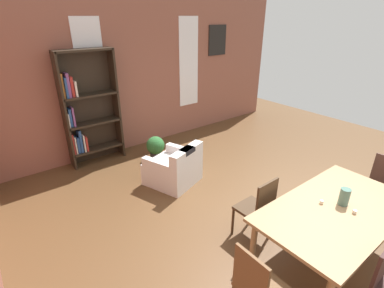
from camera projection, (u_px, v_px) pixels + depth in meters
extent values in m
plane|color=brown|center=(292.00, 231.00, 4.05)|extent=(10.38, 10.38, 0.00)
cube|color=#925646|center=(144.00, 75.00, 6.31)|extent=(7.74, 0.12, 3.18)
cube|color=white|center=(92.00, 74.00, 5.54)|extent=(0.55, 0.02, 2.07)
cube|color=white|center=(189.00, 63.00, 6.85)|extent=(0.55, 0.02, 2.07)
cube|color=#9C7951|center=(337.00, 209.00, 3.30)|extent=(2.00, 1.09, 0.04)
cylinder|color=#9C7951|center=(253.00, 247.00, 3.27)|extent=(0.07, 0.07, 0.72)
cylinder|color=#9C7951|center=(333.00, 193.00, 4.28)|extent=(0.07, 0.07, 0.72)
cylinder|color=#4C7266|center=(344.00, 197.00, 3.31)|extent=(0.12, 0.12, 0.21)
cylinder|color=silver|center=(355.00, 212.00, 3.19)|extent=(0.04, 0.04, 0.04)
cylinder|color=silver|center=(322.00, 202.00, 3.36)|extent=(0.04, 0.04, 0.04)
cube|color=#482F26|center=(378.00, 192.00, 4.14)|extent=(0.43, 0.43, 0.04)
cylinder|color=#482F26|center=(356.00, 204.00, 4.25)|extent=(0.04, 0.04, 0.43)
cylinder|color=#482F26|center=(383.00, 216.00, 4.01)|extent=(0.04, 0.04, 0.43)
cylinder|color=#482F26|center=(365.00, 195.00, 4.47)|extent=(0.04, 0.04, 0.43)
cube|color=#402D1C|center=(253.00, 209.00, 3.78)|extent=(0.41, 0.41, 0.04)
cube|color=#402D1C|center=(267.00, 200.00, 3.54)|extent=(0.38, 0.04, 0.50)
cylinder|color=#402D1C|center=(250.00, 211.00, 4.10)|extent=(0.04, 0.04, 0.43)
cylinder|color=#402D1C|center=(233.00, 222.00, 3.90)|extent=(0.04, 0.04, 0.43)
cylinder|color=#402D1C|center=(271.00, 224.00, 3.85)|extent=(0.04, 0.04, 0.43)
cylinder|color=#402D1C|center=(253.00, 236.00, 3.64)|extent=(0.04, 0.04, 0.43)
cube|color=brown|center=(261.00, 286.00, 2.70)|extent=(0.40, 0.40, 0.04)
cube|color=brown|center=(250.00, 277.00, 2.49)|extent=(0.03, 0.38, 0.50)
cylinder|color=brown|center=(257.00, 281.00, 3.02)|extent=(0.04, 0.04, 0.43)
cube|color=#39221F|center=(381.00, 268.00, 2.59)|extent=(0.38, 0.05, 0.50)
cube|color=#2D2319|center=(64.00, 114.00, 5.28)|extent=(0.04, 0.30, 2.24)
cube|color=#2D2319|center=(116.00, 104.00, 5.85)|extent=(0.04, 0.30, 2.24)
cube|color=#2D2319|center=(89.00, 107.00, 5.67)|extent=(1.07, 0.01, 2.24)
cube|color=#2D2319|center=(98.00, 148.00, 5.91)|extent=(1.03, 0.30, 0.04)
cube|color=#B22D28|center=(72.00, 144.00, 5.55)|extent=(0.04, 0.20, 0.42)
cube|color=white|center=(75.00, 145.00, 5.59)|extent=(0.03, 0.19, 0.35)
cube|color=#284C8C|center=(78.00, 145.00, 5.62)|extent=(0.05, 0.17, 0.32)
cube|color=#284C8C|center=(80.00, 141.00, 5.63)|extent=(0.05, 0.19, 0.46)
cube|color=white|center=(83.00, 142.00, 5.68)|extent=(0.03, 0.22, 0.36)
cube|color=#B22D28|center=(85.00, 143.00, 5.71)|extent=(0.04, 0.22, 0.31)
cube|color=#2D2319|center=(94.00, 122.00, 5.68)|extent=(1.03, 0.30, 0.04)
cube|color=white|center=(68.00, 120.00, 5.35)|extent=(0.03, 0.22, 0.27)
cube|color=#284C8C|center=(70.00, 117.00, 5.36)|extent=(0.05, 0.16, 0.35)
cube|color=#8C4C8C|center=(72.00, 116.00, 5.38)|extent=(0.03, 0.20, 0.37)
cube|color=#2D2319|center=(90.00, 95.00, 5.45)|extent=(1.03, 0.30, 0.04)
cube|color=orange|center=(62.00, 86.00, 5.09)|extent=(0.04, 0.18, 0.44)
cube|color=#284C8C|center=(65.00, 87.00, 5.13)|extent=(0.04, 0.25, 0.37)
cube|color=#8C4C8C|center=(67.00, 85.00, 5.14)|extent=(0.05, 0.20, 0.44)
cube|color=#B22D28|center=(71.00, 87.00, 5.19)|extent=(0.05, 0.18, 0.37)
cube|color=white|center=(75.00, 88.00, 5.24)|extent=(0.03, 0.22, 0.28)
cube|color=#2D2319|center=(83.00, 50.00, 5.11)|extent=(1.03, 0.30, 0.04)
cube|color=silver|center=(172.00, 172.00, 5.17)|extent=(1.02, 1.02, 0.40)
cube|color=silver|center=(187.00, 158.00, 4.86)|extent=(0.81, 0.41, 0.35)
cube|color=silver|center=(183.00, 151.00, 5.32)|extent=(0.35, 0.72, 0.15)
cube|color=silver|center=(160.00, 166.00, 4.80)|extent=(0.35, 0.72, 0.15)
cube|color=black|center=(187.00, 151.00, 4.80)|extent=(0.32, 0.25, 0.08)
cylinder|color=#333338|center=(156.00, 155.00, 6.04)|extent=(0.25, 0.25, 0.17)
sphere|color=#2D6B33|center=(155.00, 145.00, 5.94)|extent=(0.38, 0.38, 0.38)
cube|color=black|center=(217.00, 40.00, 7.16)|extent=(0.56, 0.03, 0.72)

